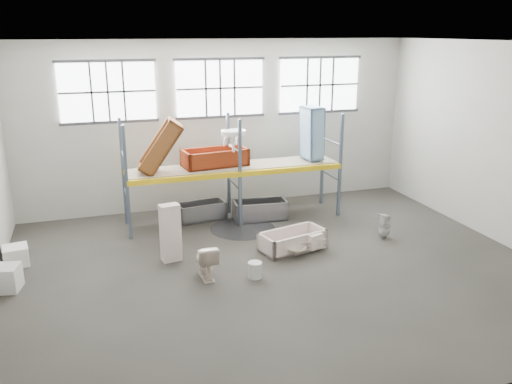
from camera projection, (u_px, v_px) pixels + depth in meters
name	position (u px, v px, depth m)	size (l,w,h in m)	color
floor	(276.00, 270.00, 12.18)	(12.00, 10.00, 0.10)	#43403A
ceiling	(279.00, 40.00, 10.69)	(12.00, 10.00, 0.10)	silver
wall_back	(220.00, 125.00, 16.03)	(12.00, 0.10, 5.00)	#ADAC9F
wall_front	(412.00, 251.00, 6.84)	(12.00, 0.10, 5.00)	#A7A79B
wall_right	(505.00, 145.00, 13.21)	(0.10, 10.00, 5.00)	#9F9E93
window_left	(108.00, 92.00, 14.66)	(2.60, 0.04, 1.60)	white
window_mid	(220.00, 88.00, 15.61)	(2.60, 0.04, 1.60)	white
window_right	(320.00, 85.00, 16.55)	(2.60, 0.04, 1.60)	white
rack_upright_la	(127.00, 184.00, 13.48)	(0.08, 0.08, 3.00)	slate
rack_upright_lb	(123.00, 172.00, 14.57)	(0.08, 0.08, 3.00)	slate
rack_upright_ma	(240.00, 174.00, 14.36)	(0.08, 0.08, 3.00)	slate
rack_upright_mb	(229.00, 164.00, 15.45)	(0.08, 0.08, 3.00)	slate
rack_upright_ra	(340.00, 166.00, 15.25)	(0.08, 0.08, 3.00)	slate
rack_upright_rb	(323.00, 157.00, 16.34)	(0.08, 0.08, 3.00)	slate
rack_beam_front	(240.00, 174.00, 14.36)	(6.00, 0.10, 0.14)	yellow
rack_beam_back	(229.00, 164.00, 15.45)	(6.00, 0.10, 0.14)	yellow
shelf_deck	(234.00, 166.00, 14.88)	(5.90, 1.10, 0.03)	gray
wet_patch	(243.00, 228.00, 14.62)	(1.80, 1.80, 0.00)	black
bathtub_beige	(292.00, 240.00, 13.16)	(1.63, 0.77, 0.48)	beige
cistern_spare	(315.00, 241.00, 13.00)	(0.38, 0.18, 0.37)	#F4D8CC
sink_in_tub	(296.00, 250.00, 12.76)	(0.48, 0.48, 0.16)	beige
toilet_beige	(206.00, 261.00, 11.62)	(0.44, 0.77, 0.79)	#F2DFCC
cistern_tall	(170.00, 233.00, 12.41)	(0.45, 0.29, 1.39)	silver
toilet_white	(384.00, 226.00, 13.85)	(0.31, 0.31, 0.68)	silver
steel_tub_left	(201.00, 211.00, 15.27)	(1.37, 0.64, 0.50)	#A1A2A8
steel_tub_right	(260.00, 210.00, 15.27)	(1.51, 0.71, 0.56)	#9C9DA3
rust_tub_flat	(215.00, 158.00, 14.80)	(1.78, 0.83, 0.50)	#992E09
rust_tub_tilted	(161.00, 147.00, 13.97)	(1.55, 0.73, 0.44)	#955020
sink_on_shelf	(234.00, 151.00, 14.41)	(0.69, 0.53, 0.61)	white
blue_tub_upright	(312.00, 133.00, 15.29)	(1.52, 0.71, 0.43)	#7BA5CC
bucket	(255.00, 270.00, 11.67)	(0.31, 0.31, 0.36)	beige
carton_near	(4.00, 278.00, 11.09)	(0.62, 0.53, 0.53)	silver
carton_far	(16.00, 256.00, 12.29)	(0.54, 0.54, 0.45)	white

